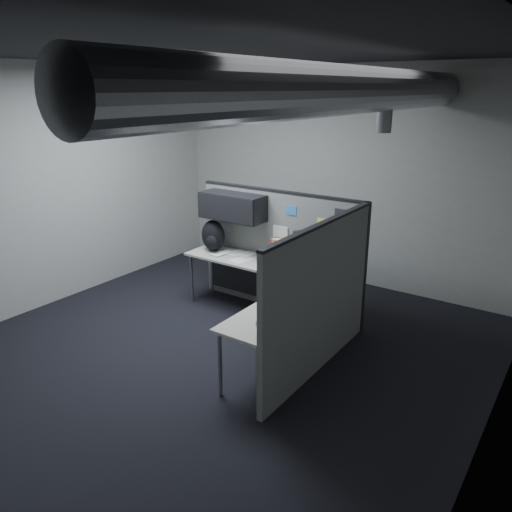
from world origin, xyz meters
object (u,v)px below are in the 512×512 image
Objects in this scene: desk at (269,283)px; monitor at (318,254)px; phone at (281,305)px; keyboard at (276,281)px; backpack at (213,236)px.

monitor is (0.50, 0.29, 0.38)m from desk.
desk is 1.02m from phone.
desk is 3.70× the size of monitor.
phone is at bearing -50.41° from keyboard.
desk is at bearing 113.95° from phone.
desk is at bearing 142.96° from keyboard.
desk is 5.89× the size of keyboard.
desk is 0.32m from keyboard.
desk is 0.70m from monitor.
phone is at bearing -95.45° from monitor.
desk is 5.36× the size of backpack.
backpack is at bearing 166.03° from monitor.
monitor is 0.61m from keyboard.
backpack is (-1.77, 1.08, 0.17)m from phone.
keyboard is at bearing 110.17° from phone.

